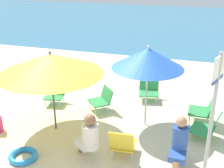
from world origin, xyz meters
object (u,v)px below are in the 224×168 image
at_px(beach_chair_c, 208,127).
at_px(beach_chair_e, 102,99).
at_px(beach_chair_a, 55,92).
at_px(person_a, 179,141).
at_px(beach_chair_b, 123,143).
at_px(umbrella_yellow, 51,64).
at_px(person_b, 89,136).
at_px(beach_chair_d, 205,109).
at_px(warning_sign, 214,103).
at_px(swim_ring, 23,156).
at_px(beach_chair_f, 149,89).
at_px(umbrella_blue, 148,58).

xyz_separation_m(beach_chair_c, beach_chair_e, (-2.52, 0.62, 0.03)).
relative_size(beach_chair_a, person_a, 0.69).
bearing_deg(beach_chair_b, person_a, -85.62).
relative_size(umbrella_yellow, beach_chair_c, 3.27).
distance_m(beach_chair_c, person_b, 2.50).
bearing_deg(beach_chair_d, beach_chair_c, 97.69).
bearing_deg(beach_chair_d, beach_chair_a, 1.61).
bearing_deg(umbrella_yellow, warning_sign, -13.93).
distance_m(warning_sign, swim_ring, 3.57).
xyz_separation_m(person_a, person_b, (-1.60, -0.37, 0.04)).
distance_m(beach_chair_c, beach_chair_d, 0.72).
bearing_deg(person_a, beach_chair_f, -156.13).
height_order(beach_chair_b, beach_chair_d, beach_chair_d).
bearing_deg(beach_chair_e, beach_chair_b, 77.43).
height_order(beach_chair_f, warning_sign, warning_sign).
relative_size(umbrella_yellow, person_b, 2.28).
height_order(beach_chair_b, swim_ring, beach_chair_b).
bearing_deg(beach_chair_f, warning_sign, 15.68).
bearing_deg(person_b, beach_chair_f, -66.06).
relative_size(umbrella_yellow, beach_chair_a, 3.44).
height_order(beach_chair_d, person_a, person_a).
xyz_separation_m(beach_chair_c, person_b, (-2.11, -1.33, 0.20)).
xyz_separation_m(beach_chair_a, swim_ring, (0.54, -2.39, -0.26)).
xyz_separation_m(beach_chair_d, beach_chair_e, (-2.44, -0.09, -0.04)).
xyz_separation_m(beach_chair_e, beach_chair_f, (0.99, 1.01, -0.03)).
height_order(beach_chair_d, beach_chair_e, beach_chair_d).
height_order(beach_chair_a, beach_chair_d, beach_chair_d).
relative_size(beach_chair_a, swim_ring, 1.15).
relative_size(beach_chair_e, swim_ring, 1.30).
bearing_deg(warning_sign, beach_chair_d, 111.34).
bearing_deg(beach_chair_b, swim_ring, 103.27).
xyz_separation_m(beach_chair_a, beach_chair_e, (1.33, -0.07, 0.00)).
bearing_deg(person_b, swim_ring, 52.40).
bearing_deg(warning_sign, umbrella_blue, 150.17).
xyz_separation_m(umbrella_blue, beach_chair_f, (-0.17, 1.38, -1.29)).
bearing_deg(umbrella_blue, beach_chair_b, -96.74).
distance_m(umbrella_blue, beach_chair_c, 1.89).
distance_m(umbrella_yellow, warning_sign, 3.28).
bearing_deg(swim_ring, beach_chair_c, 27.25).
distance_m(umbrella_yellow, beach_chair_e, 1.81).
bearing_deg(beach_chair_a, beach_chair_b, 42.06).
height_order(beach_chair_b, beach_chair_c, beach_chair_b).
xyz_separation_m(beach_chair_c, person_a, (-0.50, -0.95, 0.17)).
height_order(beach_chair_c, swim_ring, beach_chair_c).
height_order(beach_chair_e, beach_chair_f, beach_chair_e).
bearing_deg(beach_chair_f, beach_chair_d, 46.46).
bearing_deg(beach_chair_a, person_b, 30.69).
relative_size(beach_chair_a, beach_chair_e, 0.89).
bearing_deg(umbrella_yellow, umbrella_blue, 22.85).
height_order(beach_chair_c, beach_chair_f, beach_chair_c).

